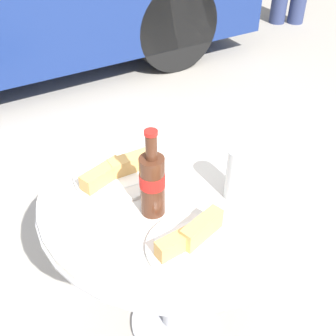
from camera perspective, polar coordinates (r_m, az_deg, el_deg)
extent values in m
plane|color=#A8A093|center=(1.74, 0.70, -20.19)|extent=(30.00, 30.00, 0.00)
cylinder|color=#B7B7BC|center=(1.74, 0.71, -20.01)|extent=(0.32, 0.32, 0.02)
cylinder|color=#B7B7BC|center=(1.47, 0.81, -13.05)|extent=(0.08, 0.08, 0.64)
cylinder|color=#B7B7BC|center=(1.24, 0.93, -3.71)|extent=(0.80, 0.80, 0.01)
cylinder|color=beige|center=(1.23, 0.94, -3.18)|extent=(0.78, 0.78, 0.02)
cylinder|color=#4C2819|center=(1.09, -2.12, -2.46)|extent=(0.07, 0.07, 0.18)
cylinder|color=red|center=(1.08, -2.15, -1.60)|extent=(0.07, 0.07, 0.04)
cylinder|color=#4C2819|center=(1.02, -2.28, 2.89)|extent=(0.03, 0.03, 0.07)
cylinder|color=red|center=(1.00, -2.34, 4.81)|extent=(0.03, 0.03, 0.01)
cylinder|color=silver|center=(1.17, 9.34, -1.48)|extent=(0.06, 0.06, 0.12)
cylinder|color=silver|center=(1.16, 9.42, -0.82)|extent=(0.07, 0.07, 0.16)
cylinder|color=silver|center=(1.27, -7.03, -0.92)|extent=(0.25, 0.25, 0.01)
cube|color=white|center=(1.27, -7.05, -0.67)|extent=(0.16, 0.16, 0.00)
cube|color=tan|center=(1.23, -8.80, -0.88)|extent=(0.15, 0.09, 0.05)
cube|color=tan|center=(1.26, -4.96, 0.75)|extent=(0.14, 0.05, 0.05)
cylinder|color=silver|center=(1.05, 3.14, -10.64)|extent=(0.23, 0.23, 0.01)
cube|color=white|center=(1.05, 3.15, -10.39)|extent=(0.17, 0.17, 0.00)
cube|color=tan|center=(1.02, 1.17, -10.15)|extent=(0.11, 0.04, 0.05)
cube|color=tan|center=(1.05, 4.60, -8.14)|extent=(0.13, 0.07, 0.06)
cylinder|color=black|center=(3.48, 0.71, 18.75)|extent=(0.70, 0.21, 0.70)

